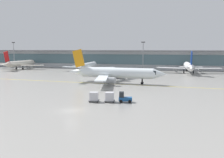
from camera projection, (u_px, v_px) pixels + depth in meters
The scene contains 12 objects.
ground_plane at pixel (71, 111), 43.62m from camera, with size 400.00×400.00×0.00m, color gray.
taxiway_centreline_stripe at pixel (115, 84), 76.01m from camera, with size 110.00×0.36×0.01m, color yellow.
terminal_concourse at pixel (145, 59), 131.84m from camera, with size 216.78×11.00×9.60m.
gate_airplane_0 at pixel (21, 64), 130.81m from camera, with size 26.28×28.18×9.36m.
gate_airplane_1 at pixel (88, 66), 116.88m from camera, with size 25.04×27.01×8.94m.
gate_airplane_2 at pixel (188, 66), 109.84m from camera, with size 27.01×29.08×9.63m.
taxiing_regional_jet at pixel (116, 73), 77.69m from camera, with size 31.22×29.00×10.34m.
baggage_tug at pixel (124, 98), 50.33m from camera, with size 2.82×2.04×2.10m.
cargo_dolly_lead at pixel (110, 97), 50.50m from camera, with size 2.37×1.98×1.94m.
cargo_dolly_trailing at pixel (94, 97), 50.70m from camera, with size 2.37×1.98×1.94m.
apron_light_mast_0 at pixel (14, 54), 140.78m from camera, with size 1.80×0.36×13.96m.
apron_light_mast_1 at pixel (143, 55), 123.83m from camera, with size 1.80×0.36×13.74m.
Camera 1 is at (17.83, -39.38, 10.56)m, focal length 41.08 mm.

